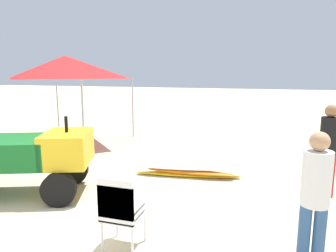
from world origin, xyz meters
name	(u,v)px	position (x,y,z in m)	size (l,w,h in m)	color
ground	(38,232)	(0.00, 0.00, 0.00)	(80.00, 80.00, 0.00)	beige
utility_cart	(24,155)	(-1.16, 1.09, 0.78)	(2.81, 2.08, 1.50)	#146023
stacked_plastic_chairs	(120,207)	(1.37, -0.06, 0.60)	(0.48, 0.48, 1.02)	white
surfboard_pile	(189,171)	(1.54, 3.01, 0.13)	(2.40, 0.71, 0.24)	yellow
lifeguard_near_left	(329,145)	(4.22, 2.70, 1.00)	(0.32, 0.32, 1.73)	red
lifeguard_near_center	(315,193)	(3.66, 0.26, 0.95)	(0.32, 0.32, 1.66)	#33598C
popup_canopy	(65,67)	(-2.96, 5.02, 2.45)	(3.20, 3.20, 2.81)	#B2B2B7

